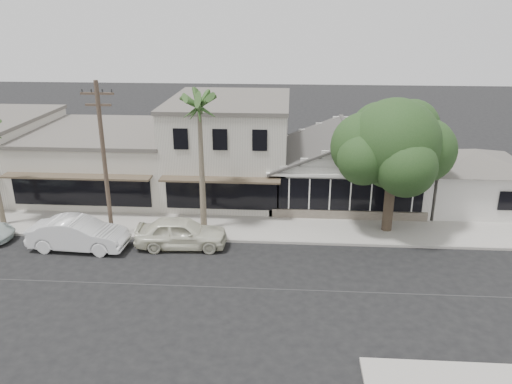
# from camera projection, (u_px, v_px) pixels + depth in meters

# --- Properties ---
(ground) EXTENTS (140.00, 140.00, 0.00)m
(ground) POSITION_uv_depth(u_px,v_px,m) (261.00, 289.00, 23.64)
(ground) COLOR black
(ground) RESTS_ON ground
(sidewalk_north) EXTENTS (90.00, 3.50, 0.15)m
(sidewalk_north) POSITION_uv_depth(u_px,v_px,m) (137.00, 225.00, 30.45)
(sidewalk_north) COLOR #9E9991
(sidewalk_north) RESTS_ON ground
(corner_shop) EXTENTS (10.40, 8.60, 5.10)m
(corner_shop) POSITION_uv_depth(u_px,v_px,m) (345.00, 163.00, 34.11)
(corner_shop) COLOR white
(corner_shop) RESTS_ON ground
(side_cottage) EXTENTS (6.00, 6.00, 3.00)m
(side_cottage) POSITION_uv_depth(u_px,v_px,m) (470.00, 185.00, 33.06)
(side_cottage) COLOR white
(side_cottage) RESTS_ON ground
(row_building_near) EXTENTS (8.00, 10.00, 6.50)m
(row_building_near) POSITION_uv_depth(u_px,v_px,m) (230.00, 148.00, 35.37)
(row_building_near) COLOR beige
(row_building_near) RESTS_ON ground
(row_building_midnear) EXTENTS (10.00, 10.00, 4.20)m
(row_building_midnear) POSITION_uv_depth(u_px,v_px,m) (108.00, 161.00, 36.34)
(row_building_midnear) COLOR #BAB5A7
(row_building_midnear) RESTS_ON ground
(utility_pole) EXTENTS (1.80, 0.24, 9.00)m
(utility_pole) POSITION_uv_depth(u_px,v_px,m) (104.00, 158.00, 27.45)
(utility_pole) COLOR brown
(utility_pole) RESTS_ON ground
(car_0) EXTENTS (5.15, 2.30, 1.72)m
(car_0) POSITION_uv_depth(u_px,v_px,m) (181.00, 233.00, 27.56)
(car_0) COLOR silver
(car_0) RESTS_ON ground
(car_1) EXTENTS (5.45, 2.13, 1.77)m
(car_1) POSITION_uv_depth(u_px,v_px,m) (78.00, 234.00, 27.34)
(car_1) COLOR white
(car_1) RESTS_ON ground
(shade_tree) EXTENTS (7.18, 6.49, 7.96)m
(shade_tree) POSITION_uv_depth(u_px,v_px,m) (393.00, 145.00, 28.16)
(shade_tree) COLOR #493C2C
(shade_tree) RESTS_ON ground
(palm_east) EXTENTS (2.81, 2.81, 8.79)m
(palm_east) POSITION_uv_depth(u_px,v_px,m) (199.00, 105.00, 27.28)
(palm_east) COLOR #726651
(palm_east) RESTS_ON ground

